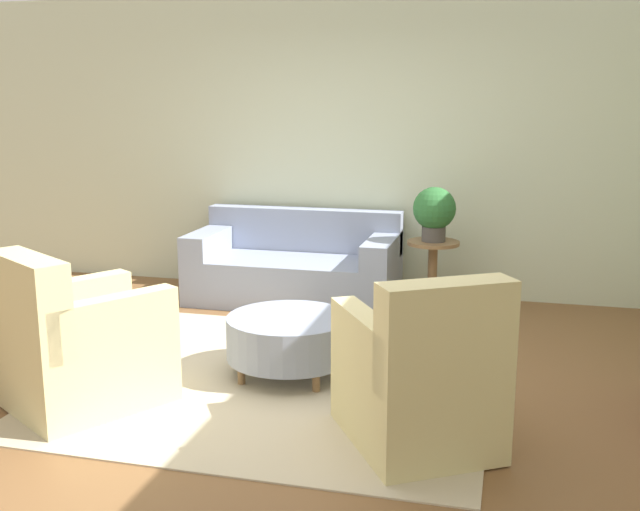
{
  "coord_description": "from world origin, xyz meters",
  "views": [
    {
      "loc": [
        1.45,
        -4.47,
        1.86
      ],
      "look_at": [
        0.15,
        0.55,
        0.75
      ],
      "focal_mm": 42.0,
      "sensor_mm": 36.0,
      "label": 1
    }
  ],
  "objects": [
    {
      "name": "wall_back",
      "position": [
        0.0,
        2.52,
        1.4
      ],
      "size": [
        8.93,
        0.12,
        2.8
      ],
      "color": "beige",
      "rests_on": "ground_plane"
    },
    {
      "name": "couch",
      "position": [
        -0.46,
        1.99,
        0.3
      ],
      "size": [
        1.87,
        0.92,
        0.81
      ],
      "color": "#8E99B2",
      "rests_on": "ground_plane"
    },
    {
      "name": "ottoman_table",
      "position": [
        0.05,
        0.13,
        0.27
      ],
      "size": [
        0.84,
        0.84,
        0.4
      ],
      "color": "#8E99B2",
      "rests_on": "rug"
    },
    {
      "name": "potted_plant_on_side_table",
      "position": [
        0.81,
        1.87,
        0.9
      ],
      "size": [
        0.37,
        0.37,
        0.47
      ],
      "color": "#4C4742",
      "rests_on": "side_table"
    },
    {
      "name": "armchair_left",
      "position": [
        -1.03,
        -0.69,
        0.37
      ],
      "size": [
        1.04,
        1.1,
        0.97
      ],
      "color": "beige",
      "rests_on": "rug"
    },
    {
      "name": "ground_plane",
      "position": [
        0.0,
        0.0,
        0.0
      ],
      "size": [
        16.0,
        16.0,
        0.0
      ],
      "primitive_type": "plane",
      "color": "brown"
    },
    {
      "name": "side_table",
      "position": [
        0.81,
        1.87,
        0.42
      ],
      "size": [
        0.45,
        0.45,
        0.64
      ],
      "color": "olive",
      "rests_on": "ground_plane"
    },
    {
      "name": "rug",
      "position": [
        0.0,
        0.0,
        0.01
      ],
      "size": [
        2.76,
        2.58,
        0.01
      ],
      "color": "beige",
      "rests_on": "ground_plane"
    },
    {
      "name": "armchair_right",
      "position": [
        1.03,
        -0.69,
        0.37
      ],
      "size": [
        1.04,
        1.1,
        0.97
      ],
      "color": "beige",
      "rests_on": "rug"
    }
  ]
}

